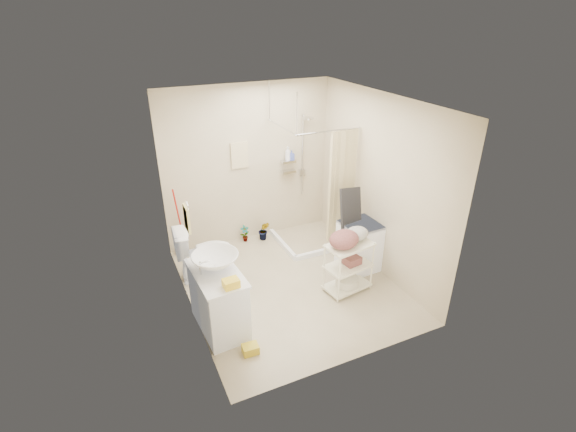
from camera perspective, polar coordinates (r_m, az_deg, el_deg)
name	(u,v)px	position (r m, az deg, el deg)	size (l,w,h in m)	color
floor	(290,285)	(6.09, 0.29, -9.37)	(3.20, 3.20, 0.00)	tan
ceiling	(291,102)	(5.04, 0.36, 15.39)	(2.80, 3.20, 0.04)	silver
wall_back	(249,165)	(6.82, -5.41, 6.89)	(2.80, 0.04, 2.60)	beige
wall_front	(358,264)	(4.22, 9.60, -6.44)	(2.80, 0.04, 2.60)	beige
wall_left	(183,223)	(5.07, -14.18, -0.99)	(0.04, 3.20, 2.60)	beige
wall_right	(379,186)	(6.12, 12.33, 4.05)	(0.04, 3.20, 2.60)	beige
vanity	(219,300)	(5.22, -9.48, -11.28)	(0.51, 0.92, 0.81)	silver
sink	(215,261)	(5.01, -9.91, -6.11)	(0.56, 0.56, 0.19)	white
counter_basket	(231,283)	(4.69, -7.80, -9.10)	(0.18, 0.14, 0.10)	yellow
floor_basket	(250,348)	(5.05, -5.17, -17.49)	(0.27, 0.21, 0.14)	gold
toilet	(204,252)	(6.18, -11.42, -4.88)	(0.46, 0.80, 0.82)	white
mop	(177,222)	(6.73, -14.96, -0.78)	(0.11, 0.11, 1.18)	#B0150D
potted_plant_a	(245,234)	(7.12, -5.92, -2.42)	(0.15, 0.10, 0.29)	#9A4C33
potted_plant_b	(264,231)	(7.14, -3.31, -1.99)	(0.19, 0.15, 0.35)	brown
hanging_towel	(240,155)	(6.69, -6.65, 8.26)	(0.28, 0.03, 0.42)	beige
towel_ring	(187,217)	(4.82, -13.68, -0.15)	(0.04, 0.22, 0.34)	#FDF29B
tp_holder	(190,262)	(5.40, -13.20, -6.16)	(0.08, 0.12, 0.14)	white
shower	(311,183)	(6.75, 3.10, 4.50)	(1.10, 1.10, 2.10)	white
shampoo_bottle_a	(288,154)	(6.93, -0.03, 8.52)	(0.09, 0.09, 0.23)	silver
shampoo_bottle_b	(291,155)	(6.96, 0.48, 8.30)	(0.07, 0.08, 0.17)	#4354AF
washing_machine	(359,246)	(6.37, 9.71, -4.04)	(0.51, 0.53, 0.75)	white
laundry_rack	(348,263)	(5.83, 8.27, -6.32)	(0.63, 0.37, 0.88)	#EDE9C9
ironing_board	(351,230)	(6.22, 8.68, -1.86)	(0.37, 0.11, 1.30)	black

